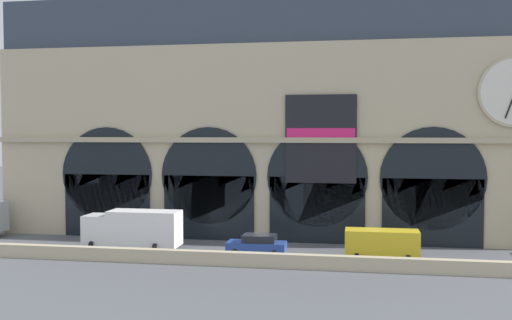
# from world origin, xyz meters

# --- Properties ---
(ground_plane) EXTENTS (200.00, 200.00, 0.00)m
(ground_plane) POSITION_xyz_m (0.00, 0.00, 0.00)
(ground_plane) COLOR #54565B
(quay_parapet_wall) EXTENTS (90.00, 0.70, 0.97)m
(quay_parapet_wall) POSITION_xyz_m (0.00, -4.34, 0.49)
(quay_parapet_wall) COLOR #BCAD8C
(quay_parapet_wall) RESTS_ON ground
(station_building) EXTENTS (47.81, 4.42, 20.99)m
(station_building) POSITION_xyz_m (0.05, 7.00, 10.10)
(station_building) COLOR #BCAD8C
(station_building) RESTS_ON ground
(box_truck_midwest) EXTENTS (7.50, 2.91, 3.12)m
(box_truck_midwest) POSITION_xyz_m (-9.21, -0.46, 1.70)
(box_truck_midwest) COLOR white
(box_truck_midwest) RESTS_ON ground
(car_center) EXTENTS (4.40, 2.22, 1.55)m
(car_center) POSITION_xyz_m (0.56, -0.55, 0.80)
(car_center) COLOR #28479E
(car_center) RESTS_ON ground
(van_mideast) EXTENTS (5.20, 2.48, 2.20)m
(van_mideast) POSITION_xyz_m (9.66, -0.81, 1.25)
(van_mideast) COLOR gold
(van_mideast) RESTS_ON ground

